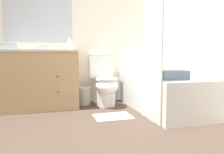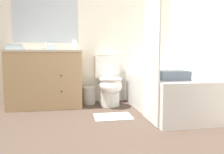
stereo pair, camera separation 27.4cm
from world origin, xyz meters
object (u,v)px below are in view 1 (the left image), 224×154
vanity_cabinet (40,79)px  hand_towel_folded (8,47)px  sink_faucet (40,48)px  bathtub (162,92)px  bath_towel_folded (172,75)px  toilet (105,83)px  bath_mat (113,117)px  wastebasket (84,96)px  soap_dispenser (70,45)px  tissue_box (45,47)px

vanity_cabinet → hand_towel_folded: bearing=-162.3°
sink_faucet → bathtub: size_ratio=0.09×
vanity_cabinet → bath_towel_folded: 1.88m
vanity_cabinet → toilet: size_ratio=1.40×
bathtub → bath_mat: size_ratio=3.37×
bath_towel_folded → hand_towel_folded: bearing=155.4°
wastebasket → bath_towel_folded: size_ratio=0.79×
hand_towel_folded → bath_mat: size_ratio=0.48×
wastebasket → soap_dispenser: bearing=-164.2°
sink_faucet → hand_towel_folded: size_ratio=0.62×
wastebasket → hand_towel_folded: size_ratio=1.21×
toilet → bath_towel_folded: bearing=-57.9°
soap_dispenser → bath_towel_folded: 1.58m
vanity_cabinet → hand_towel_folded: (-0.39, -0.12, 0.47)m
hand_towel_folded → bath_mat: 1.69m
tissue_box → bath_mat: bearing=-44.5°
sink_faucet → tissue_box: bearing=-58.7°
wastebasket → tissue_box: 0.96m
sink_faucet → soap_dispenser: bearing=-21.9°
toilet → soap_dispenser: 0.79m
soap_dispenser → hand_towel_folded: size_ratio=0.79×
toilet → hand_towel_folded: 1.47m
toilet → tissue_box: 1.05m
bathtub → soap_dispenser: soap_dispenser is taller
sink_faucet → soap_dispenser: 0.48m
vanity_cabinet → wastebasket: vanity_cabinet is taller
wastebasket → tissue_box: tissue_box is taller
tissue_box → vanity_cabinet: bearing=-146.9°
sink_faucet → toilet: 1.14m
wastebasket → soap_dispenser: size_ratio=1.52×
sink_faucet → bath_mat: (0.90, -0.94, -0.89)m
toilet → vanity_cabinet: bearing=175.8°
bath_mat → hand_towel_folded: bearing=154.1°
toilet → bath_mat: size_ratio=1.63×
tissue_box → soap_dispenser: 0.36m
bath_towel_folded → bath_mat: (-0.67, 0.27, -0.55)m
bath_towel_folded → soap_dispenser: bearing=137.5°
vanity_cabinet → bath_towel_folded: vanity_cabinet is taller
sink_faucet → bath_towel_folded: (1.57, -1.21, -0.35)m
hand_towel_folded → soap_dispenser: bearing=9.3°
bath_towel_folded → tissue_box: bearing=144.1°
sink_faucet → bath_towel_folded: 2.01m
toilet → bath_mat: (-0.07, -0.68, -0.35)m
vanity_cabinet → bathtub: (1.70, -0.54, -0.19)m
wastebasket → tissue_box: size_ratio=2.10×
sink_faucet → bath_mat: sink_faucet is taller
bathtub → wastebasket: 1.22m
bathtub → soap_dispenser: bearing=156.4°
vanity_cabinet → bathtub: bearing=-17.5°
vanity_cabinet → sink_faucet: size_ratio=7.66×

